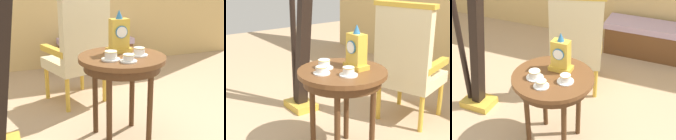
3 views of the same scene
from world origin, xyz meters
TOP-DOWN VIEW (x-y plane):
  - side_table at (0.05, -0.01)m, footprint 0.67×0.67m
  - teacup_left at (-0.07, -0.09)m, footprint 0.14×0.14m
  - teacup_right at (0.03, -0.18)m, footprint 0.12×0.12m
  - teacup_center at (0.17, -0.05)m, footprint 0.13×0.13m
  - mantel_clock at (0.07, 0.11)m, footprint 0.19×0.11m
  - armchair at (-0.06, 0.82)m, footprint 0.67×0.66m
  - harp at (-0.86, 0.16)m, footprint 0.40×0.24m

SIDE VIEW (x-z plane):
  - armchair at x=-0.06m, z-range 0.02..1.16m
  - side_table at x=0.05m, z-range 0.26..0.96m
  - harp at x=-0.86m, z-range -0.17..1.53m
  - teacup_right at x=0.03m, z-range 0.69..0.75m
  - teacup_center at x=0.17m, z-range 0.69..0.76m
  - teacup_left at x=-0.07m, z-range 0.69..0.76m
  - mantel_clock at x=0.07m, z-range 0.66..1.00m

